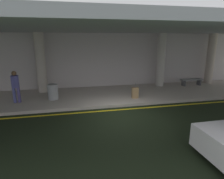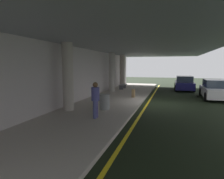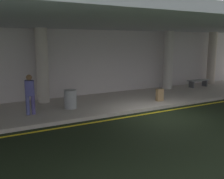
{
  "view_description": "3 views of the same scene",
  "coord_description": "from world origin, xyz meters",
  "px_view_note": "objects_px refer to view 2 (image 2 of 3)",
  "views": [
    {
      "loc": [
        -2.25,
        -8.14,
        3.4
      ],
      "look_at": [
        -0.05,
        1.98,
        0.71
      ],
      "focal_mm": 31.15,
      "sensor_mm": 36.0,
      "label": 1
    },
    {
      "loc": [
        -13.18,
        -0.84,
        2.58
      ],
      "look_at": [
        -1.82,
        2.68,
        1.09
      ],
      "focal_mm": 30.7,
      "sensor_mm": 36.0,
      "label": 2
    },
    {
      "loc": [
        -7.23,
        -8.41,
        3.14
      ],
      "look_at": [
        -1.36,
        2.2,
        0.93
      ],
      "focal_mm": 42.12,
      "sensor_mm": 36.0,
      "label": 3
    }
  ],
  "objects_px": {
    "support_column_center": "(112,72)",
    "bench_metal": "(123,86)",
    "support_column_right_mid": "(122,71)",
    "traveler_with_luggage": "(95,98)",
    "support_column_left_mid": "(68,77)",
    "suitcase_upright_primary": "(133,93)",
    "trash_bin_steel": "(105,102)",
    "car_white_no2": "(215,90)",
    "car_navy": "(184,83)"
  },
  "relations": [
    {
      "from": "car_white_no2",
      "to": "bench_metal",
      "type": "relative_size",
      "value": 2.56
    },
    {
      "from": "suitcase_upright_primary",
      "to": "bench_metal",
      "type": "relative_size",
      "value": 0.56
    },
    {
      "from": "support_column_left_mid",
      "to": "car_navy",
      "type": "relative_size",
      "value": 0.89
    },
    {
      "from": "support_column_center",
      "to": "car_white_no2",
      "type": "relative_size",
      "value": 0.89
    },
    {
      "from": "support_column_right_mid",
      "to": "traveler_with_luggage",
      "type": "xyz_separation_m",
      "value": [
        -13.07,
        -2.03,
        -0.86
      ]
    },
    {
      "from": "traveler_with_luggage",
      "to": "suitcase_upright_primary",
      "type": "distance_m",
      "value": 6.39
    },
    {
      "from": "car_white_no2",
      "to": "traveler_with_luggage",
      "type": "bearing_deg",
      "value": 140.13
    },
    {
      "from": "support_column_center",
      "to": "suitcase_upright_primary",
      "type": "distance_m",
      "value": 4.06
    },
    {
      "from": "car_navy",
      "to": "trash_bin_steel",
      "type": "xyz_separation_m",
      "value": [
        -11.59,
        4.85,
        -0.14
      ]
    },
    {
      "from": "support_column_center",
      "to": "bench_metal",
      "type": "xyz_separation_m",
      "value": [
        2.24,
        -0.5,
        -1.47
      ]
    },
    {
      "from": "car_navy",
      "to": "suitcase_upright_primary",
      "type": "bearing_deg",
      "value": 147.44
    },
    {
      "from": "support_column_left_mid",
      "to": "car_white_no2",
      "type": "relative_size",
      "value": 0.89
    },
    {
      "from": "support_column_left_mid",
      "to": "bench_metal",
      "type": "xyz_separation_m",
      "value": [
        10.24,
        -0.5,
        -1.47
      ]
    },
    {
      "from": "support_column_left_mid",
      "to": "car_navy",
      "type": "distance_m",
      "value": 14.09
    },
    {
      "from": "support_column_center",
      "to": "bench_metal",
      "type": "distance_m",
      "value": 2.73
    },
    {
      "from": "support_column_left_mid",
      "to": "suitcase_upright_primary",
      "type": "xyz_separation_m",
      "value": [
        5.27,
        -2.6,
        -1.51
      ]
    },
    {
      "from": "car_white_no2",
      "to": "bench_metal",
      "type": "bearing_deg",
      "value": 69.02
    },
    {
      "from": "support_column_left_mid",
      "to": "suitcase_upright_primary",
      "type": "bearing_deg",
      "value": -26.23
    },
    {
      "from": "suitcase_upright_primary",
      "to": "trash_bin_steel",
      "type": "relative_size",
      "value": 1.06
    },
    {
      "from": "car_navy",
      "to": "trash_bin_steel",
      "type": "relative_size",
      "value": 4.82
    },
    {
      "from": "car_white_no2",
      "to": "traveler_with_luggage",
      "type": "xyz_separation_m",
      "value": [
        -8.44,
        6.65,
        0.4
      ]
    },
    {
      "from": "support_column_left_mid",
      "to": "car_navy",
      "type": "bearing_deg",
      "value": -28.43
    },
    {
      "from": "bench_metal",
      "to": "support_column_right_mid",
      "type": "bearing_deg",
      "value": 16.02
    },
    {
      "from": "support_column_center",
      "to": "car_navy",
      "type": "bearing_deg",
      "value": -56.98
    },
    {
      "from": "support_column_center",
      "to": "bench_metal",
      "type": "relative_size",
      "value": 2.28
    },
    {
      "from": "support_column_left_mid",
      "to": "support_column_center",
      "type": "xyz_separation_m",
      "value": [
        8.0,
        0.0,
        0.0
      ]
    },
    {
      "from": "suitcase_upright_primary",
      "to": "trash_bin_steel",
      "type": "distance_m",
      "value": 4.59
    },
    {
      "from": "support_column_left_mid",
      "to": "support_column_right_mid",
      "type": "xyz_separation_m",
      "value": [
        12.0,
        0.0,
        0.0
      ]
    },
    {
      "from": "bench_metal",
      "to": "support_column_center",
      "type": "bearing_deg",
      "value": 167.34
    },
    {
      "from": "car_navy",
      "to": "bench_metal",
      "type": "relative_size",
      "value": 2.56
    },
    {
      "from": "support_column_left_mid",
      "to": "traveler_with_luggage",
      "type": "relative_size",
      "value": 2.17
    },
    {
      "from": "support_column_right_mid",
      "to": "car_white_no2",
      "type": "bearing_deg",
      "value": -118.05
    },
    {
      "from": "bench_metal",
      "to": "trash_bin_steel",
      "type": "bearing_deg",
      "value": -172.05
    },
    {
      "from": "car_navy",
      "to": "car_white_no2",
      "type": "bearing_deg",
      "value": -160.64
    },
    {
      "from": "car_white_no2",
      "to": "trash_bin_steel",
      "type": "distance_m",
      "value": 9.53
    },
    {
      "from": "bench_metal",
      "to": "car_navy",
      "type": "bearing_deg",
      "value": -71.25
    },
    {
      "from": "support_column_right_mid",
      "to": "trash_bin_steel",
      "type": "bearing_deg",
      "value": -170.76
    },
    {
      "from": "suitcase_upright_primary",
      "to": "bench_metal",
      "type": "bearing_deg",
      "value": 45.47
    },
    {
      "from": "support_column_right_mid",
      "to": "car_white_no2",
      "type": "xyz_separation_m",
      "value": [
        -4.62,
        -8.68,
        -1.26
      ]
    },
    {
      "from": "support_column_left_mid",
      "to": "suitcase_upright_primary",
      "type": "height_order",
      "value": "support_column_left_mid"
    },
    {
      "from": "support_column_center",
      "to": "traveler_with_luggage",
      "type": "bearing_deg",
      "value": -167.39
    },
    {
      "from": "traveler_with_luggage",
      "to": "support_column_center",
      "type": "bearing_deg",
      "value": -178.38
    },
    {
      "from": "support_column_right_mid",
      "to": "car_white_no2",
      "type": "relative_size",
      "value": 0.89
    },
    {
      "from": "car_navy",
      "to": "support_column_left_mid",
      "type": "bearing_deg",
      "value": 149.02
    },
    {
      "from": "support_column_right_mid",
      "to": "suitcase_upright_primary",
      "type": "relative_size",
      "value": 4.06
    },
    {
      "from": "suitcase_upright_primary",
      "to": "support_column_right_mid",
      "type": "bearing_deg",
      "value": 43.76
    },
    {
      "from": "support_column_left_mid",
      "to": "car_white_no2",
      "type": "bearing_deg",
      "value": -49.64
    },
    {
      "from": "support_column_center",
      "to": "car_navy",
      "type": "height_order",
      "value": "support_column_center"
    },
    {
      "from": "traveler_with_luggage",
      "to": "car_white_no2",
      "type": "bearing_deg",
      "value": 130.79
    },
    {
      "from": "support_column_center",
      "to": "car_white_no2",
      "type": "bearing_deg",
      "value": -94.11
    }
  ]
}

